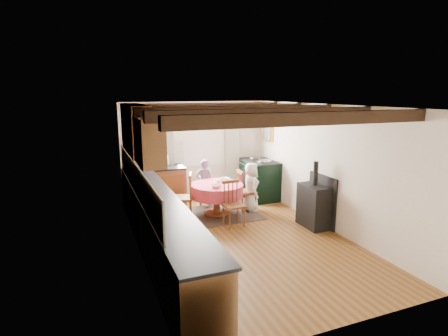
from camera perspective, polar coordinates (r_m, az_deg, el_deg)
name	(u,v)px	position (r m, az deg, el deg)	size (l,w,h in m)	color
floor	(240,237)	(6.65, 2.57, -11.10)	(3.60, 5.50, 0.00)	brown
ceiling	(241,105)	(6.12, 2.78, 10.04)	(3.60, 5.50, 0.00)	white
wall_back	(195,151)	(8.81, -4.64, 2.79)	(3.60, 0.00, 2.40)	silver
wall_front	(346,228)	(4.03, 19.01, -9.17)	(3.60, 0.00, 2.40)	silver
wall_left	(137,183)	(5.80, -13.81, -2.42)	(0.00, 5.50, 2.40)	silver
wall_right	(325,166)	(7.19, 15.89, 0.24)	(0.00, 5.50, 2.40)	silver
beam_a	(310,119)	(4.38, 13.64, 7.73)	(3.60, 0.16, 0.16)	#311E13
beam_b	(269,114)	(5.23, 7.31, 8.62)	(3.60, 0.16, 0.16)	#311E13
beam_c	(241,111)	(6.12, 2.77, 9.20)	(3.60, 0.16, 0.16)	#311E13
beam_d	(220,108)	(7.04, -0.60, 9.59)	(3.60, 0.16, 0.16)	#311E13
beam_e	(204,106)	(7.99, -3.19, 9.86)	(3.60, 0.16, 0.16)	#311E13
splash_left	(136,179)	(6.09, -14.02, -1.74)	(0.02, 4.50, 0.55)	beige
splash_back	(155,153)	(8.56, -11.03, 2.33)	(1.40, 0.02, 0.55)	beige
base_cabinet_left	(158,226)	(6.07, -10.61, -9.15)	(0.60, 5.30, 0.88)	brown
base_cabinet_back	(157,187)	(8.44, -10.80, -3.07)	(1.30, 0.60, 0.88)	brown
worktop_left	(158,199)	(5.93, -10.59, -4.97)	(0.64, 5.30, 0.04)	black
worktop_back	(156,168)	(8.32, -10.90, -0.05)	(1.30, 0.64, 0.04)	black
wall_cabinet_glass	(135,129)	(6.87, -14.10, 6.15)	(0.34, 1.80, 0.90)	brown
wall_cabinet_solid	(149,142)	(5.40, -11.96, 4.19)	(0.34, 0.90, 0.70)	brown
window_frame	(199,135)	(8.77, -4.03, 5.40)	(1.34, 0.03, 1.54)	white
window_pane	(199,134)	(8.77, -4.04, 5.40)	(1.20, 0.01, 1.40)	white
curtain_left	(166,157)	(8.55, -9.25, 1.71)	(0.35, 0.10, 2.10)	#B0B1B0
curtain_right	(232,153)	(9.05, 1.32, 2.43)	(0.35, 0.10, 2.10)	#B0B1B0
curtain_rod	(200,110)	(8.64, -3.92, 9.29)	(0.03, 0.03, 2.00)	black
wall_picture	(268,130)	(9.01, 7.05, 6.15)	(0.04, 0.50, 0.60)	gold
wall_plate	(235,129)	(9.07, 1.75, 6.28)	(0.30, 0.30, 0.02)	silver
rug	(217,214)	(7.82, -1.14, -7.43)	(1.76, 1.37, 0.01)	black
dining_table	(217,199)	(7.71, -1.15, -5.07)	(1.14, 1.14, 0.69)	#E6526E
chair_near	(234,204)	(7.04, 1.61, -5.79)	(0.39, 0.41, 0.91)	brown
chair_left	(183,196)	(7.48, -6.68, -4.53)	(0.42, 0.44, 0.98)	brown
chair_right	(247,190)	(7.97, 3.69, -3.59)	(0.40, 0.42, 0.93)	brown
aga_range	(259,179)	(8.91, 5.73, -1.77)	(0.69, 1.07, 0.98)	black
cast_iron_stove	(314,195)	(7.17, 14.33, -4.15)	(0.40, 0.66, 1.32)	black
child_far	(204,183)	(8.30, -3.18, -2.35)	(0.40, 0.26, 1.10)	slate
child_right	(251,187)	(7.93, 4.37, -3.07)	(0.54, 0.35, 1.10)	white
bowl_a	(224,179)	(7.93, 0.03, -1.81)	(0.22, 0.22, 0.05)	silver
bowl_b	(215,186)	(7.34, -1.38, -2.95)	(0.19, 0.19, 0.06)	silver
cup	(219,183)	(7.55, -0.89, -2.37)	(0.10, 0.10, 0.09)	silver
canister_tall	(146,162)	(8.33, -12.37, 0.96)	(0.15, 0.15, 0.26)	#262628
canister_wide	(158,162)	(8.40, -10.59, 0.91)	(0.18, 0.18, 0.20)	#262628
canister_slim	(166,160)	(8.32, -9.30, 1.20)	(0.11, 0.11, 0.30)	#262628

